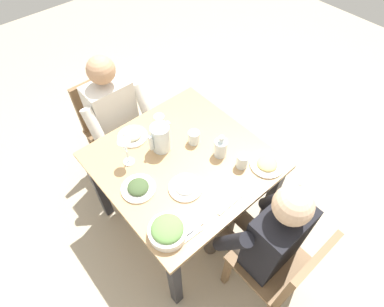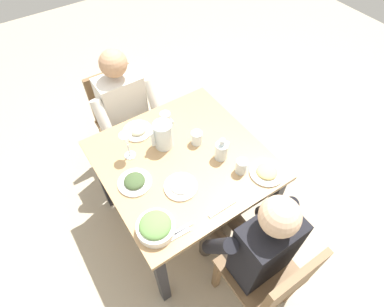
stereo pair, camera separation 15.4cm
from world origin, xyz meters
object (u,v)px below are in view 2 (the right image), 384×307
(chair_far, at_px, (271,280))
(water_pitcher, at_px, (163,135))
(salad_bowl, at_px, (156,227))
(wine_glass, at_px, (127,141))
(water_glass_near_right, at_px, (166,118))
(water_glass_far_right, at_px, (241,166))
(diner_near, at_px, (130,118))
(plate_dolmas, at_px, (135,182))
(plate_yoghurt, at_px, (181,186))
(salt_shaker, at_px, (227,145))
(diner_far, at_px, (251,240))
(oil_carafe, at_px, (221,151))
(water_glass_near_left, at_px, (197,138))
(plate_fries, at_px, (267,172))
(dining_table, at_px, (183,169))
(plate_beans, at_px, (137,130))
(chair_near, at_px, (121,116))

(chair_far, distance_m, water_pitcher, 1.06)
(salad_bowl, distance_m, wine_glass, 0.55)
(salad_bowl, xyz_separation_m, water_glass_near_right, (-0.45, -0.66, 0.00))
(water_glass_far_right, bearing_deg, diner_near, -70.38)
(plate_dolmas, height_order, plate_yoghurt, plate_dolmas)
(diner_near, relative_size, salt_shaker, 21.64)
(diner_far, height_order, salad_bowl, diner_far)
(plate_yoghurt, relative_size, oil_carafe, 1.20)
(chair_far, height_order, water_glass_near_right, chair_far)
(plate_yoghurt, height_order, water_glass_near_left, water_glass_near_left)
(oil_carafe, bearing_deg, water_glass_near_right, -73.59)
(diner_near, bearing_deg, plate_fries, 113.72)
(salt_shaker, bearing_deg, water_glass_far_right, 77.98)
(salad_bowl, bearing_deg, water_pitcher, -124.38)
(dining_table, bearing_deg, salad_bowl, 41.23)
(plate_beans, bearing_deg, water_glass_near_left, 132.89)
(diner_far, bearing_deg, plate_fries, -141.12)
(diner_near, bearing_deg, plate_beans, 79.26)
(salad_bowl, relative_size, plate_beans, 1.05)
(dining_table, xyz_separation_m, plate_yoghurt, (0.13, 0.17, 0.13))
(water_glass_near_right, distance_m, oil_carafe, 0.47)
(plate_fries, height_order, salt_shaker, salt_shaker)
(plate_yoghurt, relative_size, water_glass_far_right, 2.05)
(plate_fries, bearing_deg, diner_far, 38.88)
(water_glass_near_left, bearing_deg, water_pitcher, -27.74)
(chair_near, distance_m, diner_near, 0.25)
(water_glass_near_left, relative_size, wine_glass, 0.47)
(chair_far, relative_size, salt_shaker, 16.18)
(plate_fries, bearing_deg, water_glass_near_right, -67.78)
(plate_dolmas, bearing_deg, water_glass_near_right, -140.91)
(plate_beans, relative_size, plate_dolmas, 0.98)
(plate_fries, bearing_deg, plate_yoghurt, -22.73)
(plate_yoghurt, relative_size, wine_glass, 1.00)
(oil_carafe, bearing_deg, plate_fries, 121.45)
(oil_carafe, relative_size, salt_shaker, 3.05)
(diner_near, height_order, salt_shaker, diner_near)
(water_glass_near_right, xyz_separation_m, water_glass_near_left, (-0.08, 0.27, 0.00))
(plate_dolmas, distance_m, water_glass_far_right, 0.64)
(dining_table, height_order, plate_beans, plate_beans)
(salad_bowl, relative_size, wine_glass, 1.06)
(water_pitcher, xyz_separation_m, water_glass_near_left, (-0.19, 0.10, -0.05))
(salad_bowl, distance_m, plate_dolmas, 0.33)
(dining_table, distance_m, plate_dolmas, 0.36)
(plate_dolmas, bearing_deg, plate_beans, -119.44)
(plate_beans, relative_size, oil_carafe, 1.20)
(water_pitcher, distance_m, plate_fries, 0.68)
(dining_table, height_order, oil_carafe, oil_carafe)
(dining_table, bearing_deg, water_glass_near_left, -157.46)
(plate_yoghurt, bearing_deg, oil_carafe, -171.26)
(water_pitcher, bearing_deg, salad_bowl, 55.62)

